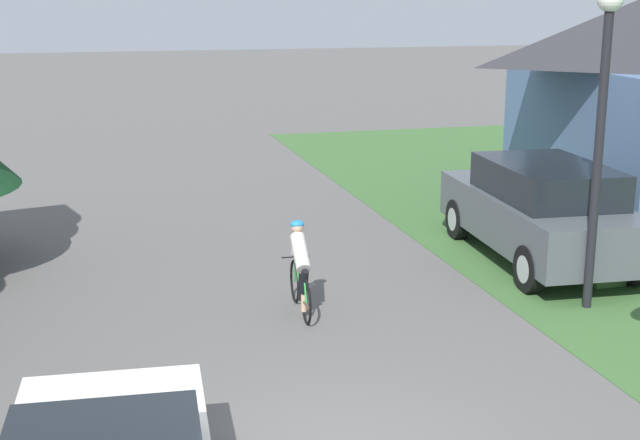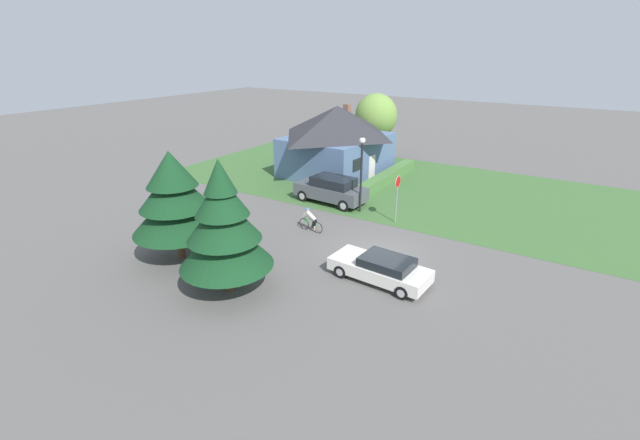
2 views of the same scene
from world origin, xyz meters
The scene contains 12 objects.
ground_plane centered at (0.00, 0.00, 0.00)m, with size 140.00×140.00×0.00m, color #5B5956.
grass_verge_right centered at (11.89, 4.00, 0.01)m, with size 16.00×36.00×0.01m, color #3D6633.
cottage_house centered at (12.12, 9.55, 2.87)m, with size 9.32×7.80×5.54m.
hedge_row centered at (11.20, 4.88, 0.40)m, with size 11.03×0.90×0.80m, color #4C7A3D.
sedan_left_lane centered at (-2.28, -1.12, 0.63)m, with size 2.13×4.66×1.23m.
cyclist centered at (0.76, 4.67, 0.67)m, with size 0.44×1.66×1.40m.
parked_suv_right centered at (5.56, 6.17, 0.94)m, with size 2.30×5.04×1.82m.
stop_sign centered at (4.60, 1.06, 2.07)m, with size 0.72×0.07×2.93m.
street_lamp centered at (5.07, 3.71, 3.26)m, with size 0.38×0.38×4.89m.
conifer_tall_near centered at (-6.55, 4.16, 3.04)m, with size 4.00×4.00×5.90m.
conifer_tall_far centered at (-5.52, 8.37, 3.19)m, with size 4.31×4.31×5.49m.
deciduous_tree_right centered at (18.87, 9.28, 3.91)m, with size 3.90×3.90×5.96m.
Camera 2 is at (-18.20, -7.87, 9.95)m, focal length 24.00 mm.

